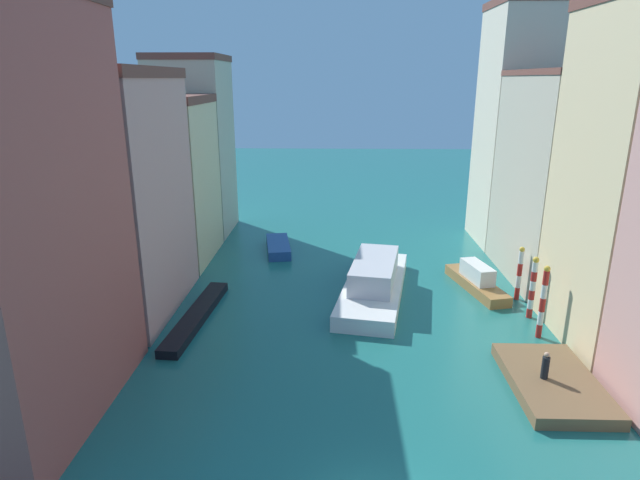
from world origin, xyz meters
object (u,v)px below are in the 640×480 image
Objects in this scene: person_on_dock at (545,366)px; mooring_pole_0 at (543,301)px; mooring_pole_2 at (519,273)px; motorboat_1 at (476,280)px; motorboat_0 at (278,247)px; mooring_pole_1 at (533,287)px; vaporetto_white at (374,281)px; waterfront_dock at (552,382)px; gondola_black at (197,316)px.

person_on_dock is 0.31× the size of mooring_pole_0.
mooring_pole_2 is 3.21m from motorboat_1.
motorboat_0 is (-15.41, 21.26, -0.85)m from person_on_dock.
mooring_pole_2 reaches higher than person_on_dock.
mooring_pole_1 is 10.38m from vaporetto_white.
mooring_pole_1 is (0.39, 2.72, -0.20)m from mooring_pole_0.
person_on_dock reaches higher than waterfront_dock.
mooring_pole_1 reaches higher than motorboat_0.
mooring_pole_0 reaches higher than motorboat_1.
motorboat_0 reaches higher than waterfront_dock.
mooring_pole_0 is 0.34× the size of vaporetto_white.
gondola_black is at bearing 175.36° from mooring_pole_0.
waterfront_dock is 1.66× the size of mooring_pole_1.
waterfront_dock is at bearing -19.89° from gondola_black.
person_on_dock is at bearing -101.77° from mooring_pole_2.
motorboat_0 is (-7.85, 9.61, -0.61)m from vaporetto_white.
motorboat_1 reaches higher than gondola_black.
mooring_pole_0 is at bearing -4.64° from gondola_black.
motorboat_1 reaches higher than motorboat_0.
motorboat_1 is at bearing 9.50° from vaporetto_white.
motorboat_0 is at bearing 143.50° from mooring_pole_1.
waterfront_dock is 4.83× the size of person_on_dock.
mooring_pole_1 is at bearing -19.29° from vaporetto_white.
vaporetto_white is at bearing 146.74° from mooring_pole_0.
person_on_dock is (-0.51, -0.12, 0.96)m from waterfront_dock.
mooring_pole_2 is at bearing 80.64° from waterfront_dock.
vaporetto_white reaches higher than motorboat_1.
mooring_pole_2 is (1.82, 11.05, 1.66)m from waterfront_dock.
mooring_pole_0 reaches higher than mooring_pole_2.
vaporetto_white reaches higher than gondola_black.
person_on_dock is 0.19× the size of motorboat_1.
motorboat_1 is (-2.38, 1.74, -1.26)m from mooring_pole_2.
mooring_pole_0 is at bearing -42.46° from motorboat_0.
mooring_pole_2 is at bearing -2.81° from vaporetto_white.
person_on_dock is 8.57m from mooring_pole_1.
vaporetto_white is (-9.74, 3.41, -1.08)m from mooring_pole_1.
mooring_pole_0 is at bearing -33.26° from vaporetto_white.
gondola_black is at bearing -169.56° from mooring_pole_2.
vaporetto_white is at bearing 160.71° from mooring_pole_1.
gondola_black is (-20.90, 1.70, -2.04)m from mooring_pole_0.
motorboat_1 is at bearing 92.51° from waterfront_dock.
vaporetto_white is 12.42m from motorboat_0.
waterfront_dock is 1.51× the size of mooring_pole_0.
waterfront_dock reaches higher than gondola_black.
person_on_dock is at bearing -166.67° from waterfront_dock.
motorboat_0 is (-15.92, 21.14, 0.11)m from waterfront_dock.
motorboat_0 is at bearing 151.46° from motorboat_1.
mooring_pole_1 reaches higher than gondola_black.
gondola_black is at bearing -158.99° from vaporetto_white.
person_on_dock is 0.11× the size of vaporetto_white.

